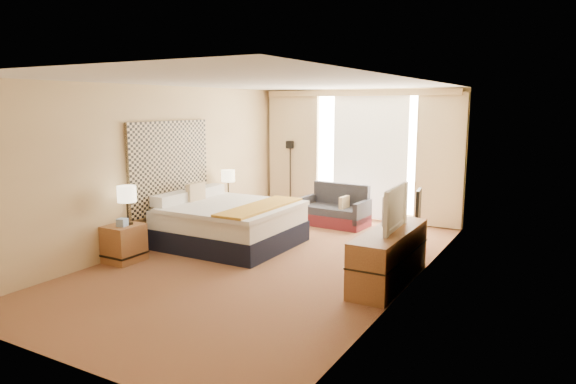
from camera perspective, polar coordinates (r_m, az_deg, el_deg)
The scene contains 21 objects.
floor at distance 7.68m, azimuth -2.08°, elevation -7.71°, with size 4.20×7.00×0.02m, color #57181B.
ceiling at distance 7.33m, azimuth -2.21°, elevation 12.07°, with size 4.20×7.00×0.02m, color silver.
wall_back at distance 10.52m, azimuth 7.91°, elevation 4.17°, with size 4.20×0.02×2.60m, color #D3B680.
wall_front at distance 4.82m, azimuth -24.52°, elevation -3.10°, with size 4.20×0.02×2.60m, color #D3B680.
wall_left at distance 8.67m, azimuth -14.07°, elevation 2.81°, with size 0.02×7.00×2.60m, color #D3B680.
wall_right at distance 6.55m, azimuth 13.70°, elevation 0.68°, with size 0.02×7.00×2.60m, color #D3B680.
headboard at distance 8.79m, azimuth -12.98°, elevation 2.82°, with size 0.06×1.85×1.50m, color black.
nightstand_left at distance 7.97m, azimuth -17.76°, elevation -5.45°, with size 0.45×0.52×0.55m, color olive.
nightstand_right at distance 9.79m, azimuth -7.00°, elevation -2.29°, with size 0.45×0.52×0.55m, color olive.
media_dresser at distance 6.84m, azimuth 11.19°, elevation -7.02°, with size 0.50×1.80×0.70m, color olive.
window at distance 10.40m, azimuth 9.14°, elevation 4.19°, with size 2.30×0.02×2.30m, color white.
curtains at distance 10.40m, azimuth 7.68°, elevation 4.72°, with size 4.12×0.19×2.56m.
bed at distance 8.53m, azimuth -6.53°, elevation -3.48°, with size 2.02×1.85×0.98m.
loveseat at distance 9.91m, azimuth 5.32°, elevation -2.20°, with size 1.30×0.75×0.79m.
floor_lamp at distance 10.99m, azimuth 0.24°, elevation 3.37°, with size 0.19×0.19×1.53m.
desk_chair at distance 8.35m, azimuth 13.39°, elevation -3.40°, with size 0.48×0.48×0.99m.
lamp_left at distance 7.82m, azimuth -17.48°, elevation -0.30°, with size 0.27×0.27×0.58m.
lamp_right at distance 9.68m, azimuth -6.68°, elevation 1.73°, with size 0.25×0.25×0.54m.
tissue_box at distance 7.83m, azimuth -17.93°, elevation -3.24°, with size 0.13×0.13×0.12m, color #87A6D2.
telephone at distance 9.68m, azimuth -6.34°, elevation -0.55°, with size 0.17×0.13×0.07m, color black.
television at distance 6.74m, azimuth 11.09°, elevation -1.71°, with size 0.98×0.13×0.56m, color black.
Camera 1 is at (3.84, -6.24, 2.29)m, focal length 32.00 mm.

